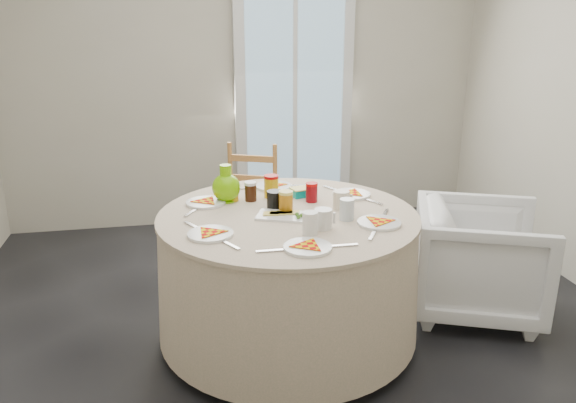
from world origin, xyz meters
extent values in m
plane|color=black|center=(0.00, 0.00, 0.00)|extent=(4.00, 4.00, 0.00)
cube|color=#BCB5A3|center=(0.00, 2.00, 1.30)|extent=(4.00, 0.02, 2.60)
cube|color=silver|center=(0.40, 1.95, 1.05)|extent=(1.00, 0.08, 2.10)
cylinder|color=beige|center=(-0.03, 0.02, 0.38)|extent=(1.41, 1.41, 0.71)
imported|color=white|center=(1.14, 0.07, 0.39)|extent=(0.89, 0.92, 0.74)
cube|color=#029B97|center=(0.11, 0.30, 0.79)|extent=(0.15, 0.12, 0.05)
camera|label=1|loc=(-0.57, -2.72, 1.72)|focal=35.00mm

